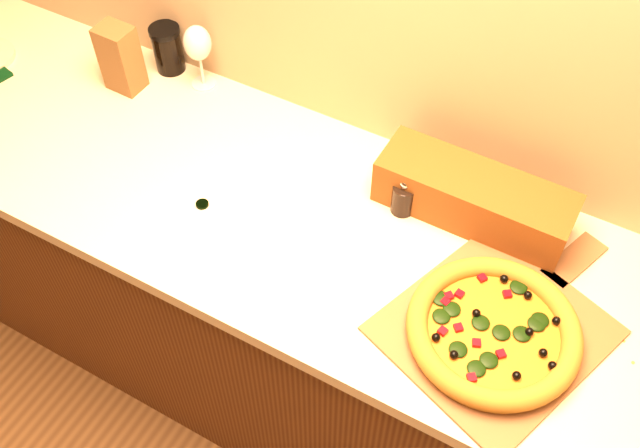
{
  "coord_description": "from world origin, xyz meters",
  "views": [
    {
      "loc": [
        0.41,
        0.5,
        2.21
      ],
      "look_at": [
        -0.07,
        1.38,
        0.96
      ],
      "focal_mm": 40.0,
      "sensor_mm": 36.0,
      "label": 1
    }
  ],
  "objects_px": {
    "pizza_peel": "(499,325)",
    "pepper_grinder": "(403,198)",
    "pizza": "(493,331)",
    "dark_jar": "(168,49)",
    "wine_glass": "(198,45)"
  },
  "relations": [
    {
      "from": "pizza",
      "to": "pepper_grinder",
      "type": "bearing_deg",
      "value": 143.42
    },
    {
      "from": "wine_glass",
      "to": "dark_jar",
      "type": "relative_size",
      "value": 1.38
    },
    {
      "from": "pizza",
      "to": "wine_glass",
      "type": "xyz_separation_m",
      "value": [
        -0.98,
        0.38,
        0.1
      ]
    },
    {
      "from": "pizza",
      "to": "dark_jar",
      "type": "bearing_deg",
      "value": 160.62
    },
    {
      "from": "pizza_peel",
      "to": "wine_glass",
      "type": "xyz_separation_m",
      "value": [
        -0.99,
        0.34,
        0.13
      ]
    },
    {
      "from": "pizza",
      "to": "dark_jar",
      "type": "relative_size",
      "value": 2.63
    },
    {
      "from": "pepper_grinder",
      "to": "wine_glass",
      "type": "bearing_deg",
      "value": 167.67
    },
    {
      "from": "pizza_peel",
      "to": "dark_jar",
      "type": "relative_size",
      "value": 4.51
    },
    {
      "from": "pizza_peel",
      "to": "pepper_grinder",
      "type": "distance_m",
      "value": 0.37
    },
    {
      "from": "dark_jar",
      "to": "wine_glass",
      "type": "bearing_deg",
      "value": -5.41
    },
    {
      "from": "dark_jar",
      "to": "pepper_grinder",
      "type": "bearing_deg",
      "value": -11.31
    },
    {
      "from": "pizza_peel",
      "to": "dark_jar",
      "type": "height_order",
      "value": "dark_jar"
    },
    {
      "from": "dark_jar",
      "to": "pizza_peel",
      "type": "bearing_deg",
      "value": -17.6
    },
    {
      "from": "wine_glass",
      "to": "dark_jar",
      "type": "distance_m",
      "value": 0.14
    },
    {
      "from": "pepper_grinder",
      "to": "wine_glass",
      "type": "height_order",
      "value": "wine_glass"
    }
  ]
}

